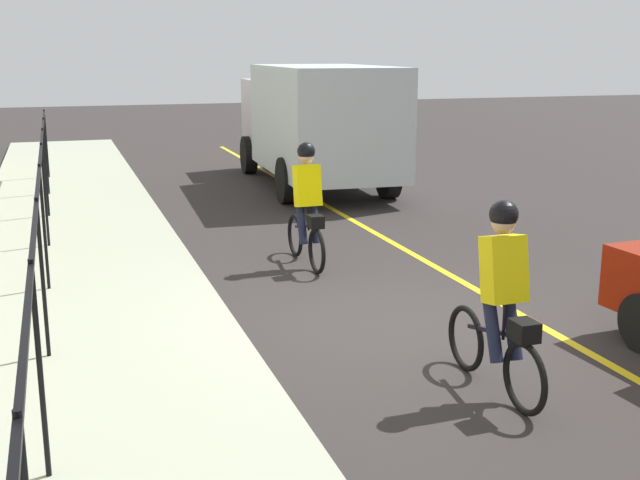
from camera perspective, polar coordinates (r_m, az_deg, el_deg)
The scene contains 7 objects.
ground_plane at distance 9.45m, azimuth 5.15°, elevation -5.92°, with size 80.00×80.00×0.00m, color #2D2927.
lane_line_centre at distance 10.17m, azimuth 13.49°, elevation -4.84°, with size 36.00×0.12×0.01m, color yellow.
sidewalk at distance 8.72m, azimuth -16.01°, elevation -7.56°, with size 40.00×3.20×0.15m, color #9CA18B.
iron_fence at distance 9.34m, azimuth -19.25°, elevation 1.93°, with size 21.92×0.04×1.60m.
cyclist_lead at distance 11.67m, azimuth -0.93°, elevation 2.48°, with size 1.71×0.36×1.83m.
cyclist_follow at distance 7.45m, azimuth 12.74°, elevation -4.17°, with size 1.71×0.36×1.83m.
box_truck_background at distance 18.58m, azimuth -0.31°, elevation 8.53°, with size 6.82×2.80×2.78m.
Camera 1 is at (-8.18, 3.58, 3.11)m, focal length 45.04 mm.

